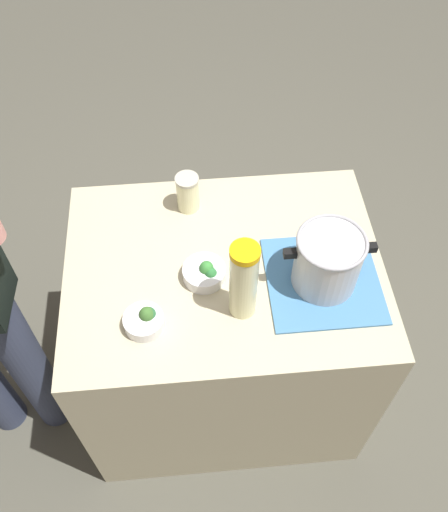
{
  "coord_description": "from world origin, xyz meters",
  "views": [
    {
      "loc": [
        0.1,
        1.05,
        2.37
      ],
      "look_at": [
        0.0,
        0.0,
        0.95
      ],
      "focal_mm": 39.2,
      "sensor_mm": 36.0,
      "label": 1
    }
  ],
  "objects_px": {
    "lemonade_pitcher": "(244,281)",
    "broccoli_bowl_front": "(145,320)",
    "broccoli_bowl_center": "(205,273)",
    "mason_jar": "(188,193)",
    "cooking_pot": "(328,260)"
  },
  "relations": [
    {
      "from": "broccoli_bowl_front",
      "to": "broccoli_bowl_center",
      "type": "bearing_deg",
      "value": -140.52
    },
    {
      "from": "mason_jar",
      "to": "broccoli_bowl_center",
      "type": "xyz_separation_m",
      "value": [
        -0.04,
        0.31,
        -0.04
      ]
    },
    {
      "from": "broccoli_bowl_front",
      "to": "lemonade_pitcher",
      "type": "bearing_deg",
      "value": -173.92
    },
    {
      "from": "lemonade_pitcher",
      "to": "broccoli_bowl_front",
      "type": "bearing_deg",
      "value": 6.08
    },
    {
      "from": "cooking_pot",
      "to": "broccoli_bowl_front",
      "type": "bearing_deg",
      "value": 10.99
    },
    {
      "from": "cooking_pot",
      "to": "broccoli_bowl_front",
      "type": "relative_size",
      "value": 2.3
    },
    {
      "from": "mason_jar",
      "to": "broccoli_bowl_front",
      "type": "xyz_separation_m",
      "value": [
        0.15,
        0.46,
        -0.04
      ]
    },
    {
      "from": "lemonade_pitcher",
      "to": "mason_jar",
      "type": "height_order",
      "value": "lemonade_pitcher"
    },
    {
      "from": "cooking_pot",
      "to": "mason_jar",
      "type": "relative_size",
      "value": 1.98
    },
    {
      "from": "broccoli_bowl_front",
      "to": "broccoli_bowl_center",
      "type": "relative_size",
      "value": 0.88
    },
    {
      "from": "broccoli_bowl_front",
      "to": "broccoli_bowl_center",
      "type": "xyz_separation_m",
      "value": [
        -0.19,
        -0.16,
        -0.0
      ]
    },
    {
      "from": "mason_jar",
      "to": "broccoli_bowl_front",
      "type": "distance_m",
      "value": 0.49
    },
    {
      "from": "cooking_pot",
      "to": "broccoli_bowl_center",
      "type": "bearing_deg",
      "value": -7.29
    },
    {
      "from": "cooking_pot",
      "to": "mason_jar",
      "type": "height_order",
      "value": "cooking_pot"
    },
    {
      "from": "mason_jar",
      "to": "broccoli_bowl_front",
      "type": "height_order",
      "value": "mason_jar"
    }
  ]
}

